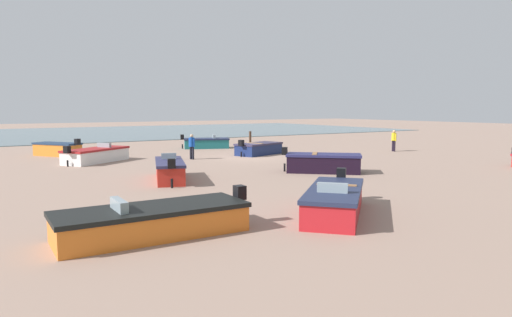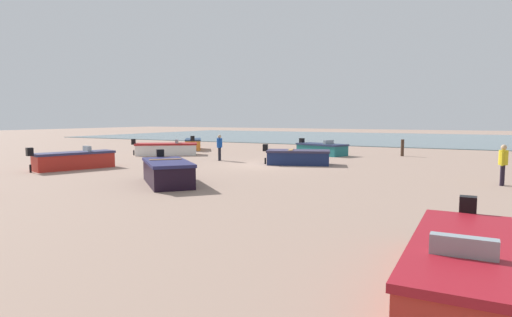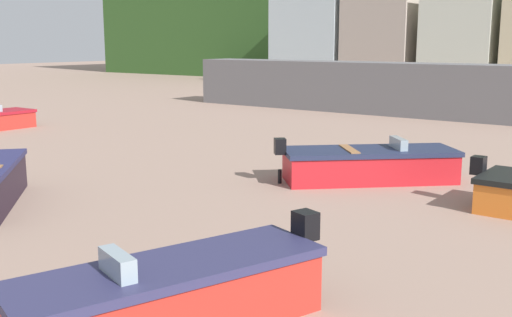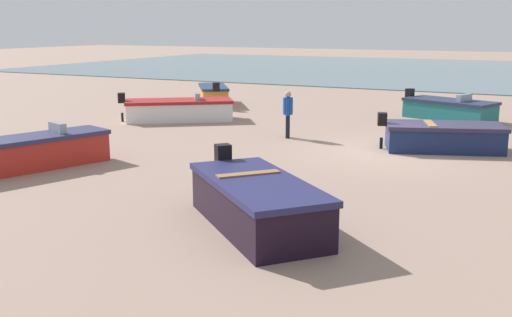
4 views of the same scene
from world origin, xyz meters
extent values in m
plane|color=gray|center=(0.00, 0.00, 0.00)|extent=(160.00, 160.00, 0.00)
cube|color=slate|center=(0.00, -36.00, 0.03)|extent=(80.00, 36.00, 0.06)
cube|color=#1D686D|center=(-0.57, -7.68, 0.35)|extent=(3.85, 2.71, 0.70)
cube|color=#212B4B|center=(-0.57, -7.68, 0.76)|extent=(3.97, 2.82, 0.12)
cube|color=black|center=(1.24, -8.39, 0.94)|extent=(0.38, 0.40, 0.40)
cylinder|color=black|center=(1.24, -8.39, 0.18)|extent=(0.13, 0.13, 0.35)
cube|color=#8C9EA8|center=(-1.15, -7.46, 0.96)|extent=(0.52, 0.93, 0.28)
cube|color=black|center=(0.46, 8.16, 0.41)|extent=(3.73, 3.56, 0.83)
cube|color=navy|center=(0.46, 8.16, 0.89)|extent=(3.86, 3.69, 0.12)
cube|color=black|center=(1.96, 6.83, 1.07)|extent=(0.42, 0.43, 0.40)
cylinder|color=black|center=(1.96, 6.83, 0.21)|extent=(0.14, 0.14, 0.41)
cube|color=#946942|center=(0.80, 7.86, 0.94)|extent=(1.04, 1.12, 0.08)
cube|color=navy|center=(-1.45, -1.06, 0.35)|extent=(3.77, 2.62, 0.71)
cube|color=#302B46|center=(-1.45, -1.06, 0.77)|extent=(3.89, 2.73, 0.12)
cube|color=black|center=(0.35, -0.43, 0.95)|extent=(0.37, 0.39, 0.40)
cylinder|color=black|center=(0.35, -0.43, 0.18)|extent=(0.13, 0.13, 0.35)
cube|color=olive|center=(-1.04, -0.92, 0.82)|extent=(0.67, 1.35, 0.08)
cube|color=orange|center=(10.74, -7.68, 0.40)|extent=(2.86, 3.38, 0.79)
cube|color=navy|center=(10.74, -7.68, 0.85)|extent=(2.98, 3.51, 0.12)
cube|color=black|center=(9.70, -6.18, 1.03)|extent=(0.42, 0.41, 0.40)
cylinder|color=black|center=(9.70, -6.18, 0.20)|extent=(0.14, 0.14, 0.40)
cube|color=red|center=(8.09, 6.38, 0.39)|extent=(2.36, 4.05, 0.78)
cube|color=#2D2D52|center=(8.09, 6.38, 0.84)|extent=(2.47, 4.17, 0.12)
cube|color=#8C9EA8|center=(7.87, 5.73, 1.04)|extent=(0.72, 0.41, 0.28)
cube|color=white|center=(9.33, -2.52, 0.36)|extent=(4.35, 3.73, 0.73)
cube|color=maroon|center=(9.33, -2.52, 0.79)|extent=(4.47, 3.86, 0.12)
cube|color=black|center=(11.19, -1.18, 0.97)|extent=(0.41, 0.42, 0.40)
cylinder|color=black|center=(11.19, -1.18, 0.18)|extent=(0.14, 0.14, 0.36)
cube|color=#8C9EA8|center=(8.73, -2.95, 0.99)|extent=(0.71, 0.88, 0.28)
cylinder|color=black|center=(3.79, -0.96, 0.41)|extent=(0.18, 0.18, 0.82)
cylinder|color=black|center=(3.72, -0.77, 0.41)|extent=(0.18, 0.18, 0.82)
cylinder|color=#14409A|center=(3.75, -0.87, 1.11)|extent=(0.44, 0.44, 0.58)
cylinder|color=#14409A|center=(3.83, -1.07, 1.07)|extent=(0.12, 0.12, 0.54)
cylinder|color=#14409A|center=(3.67, -0.66, 1.07)|extent=(0.12, 0.12, 0.54)
sphere|color=tan|center=(3.75, -0.87, 1.51)|extent=(0.28, 0.28, 0.22)
camera|label=1|loc=(15.65, 25.91, 3.29)|focal=31.93mm
camera|label=2|loc=(-10.60, 21.56, 2.66)|focal=29.95mm
camera|label=3|loc=(13.14, 1.27, 3.57)|focal=42.94mm
camera|label=4|loc=(-4.46, 18.09, 3.80)|focal=42.37mm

